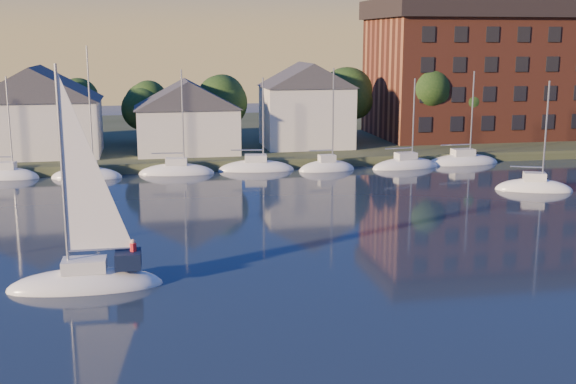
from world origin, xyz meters
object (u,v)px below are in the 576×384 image
object	(u,v)px
clubhouse_centre	(187,115)
drifting_sailboat_right	(534,189)
clubhouse_east	(306,104)
clubhouse_west	(37,110)
condo_block	(491,68)
hero_sailboat	(88,278)

from	to	relation	value
clubhouse_centre	drifting_sailboat_right	size ratio (longest dim) A/B	1.05
drifting_sailboat_right	clubhouse_east	bearing A→B (deg)	144.12
clubhouse_west	drifting_sailboat_right	world-z (taller)	clubhouse_west
condo_block	drifting_sailboat_right	size ratio (longest dim) A/B	2.83
clubhouse_centre	drifting_sailboat_right	bearing A→B (deg)	-36.83
clubhouse_centre	hero_sailboat	size ratio (longest dim) A/B	0.87
clubhouse_west	drifting_sailboat_right	size ratio (longest dim) A/B	1.24
condo_block	hero_sailboat	size ratio (longest dim) A/B	2.33
clubhouse_west	drifting_sailboat_right	distance (m)	51.70
clubhouse_centre	condo_block	size ratio (longest dim) A/B	0.37
clubhouse_centre	hero_sailboat	bearing A→B (deg)	-100.78
clubhouse_east	hero_sailboat	xyz separation A→B (m)	(-21.91, -43.54, -5.43)
clubhouse_centre	hero_sailboat	xyz separation A→B (m)	(-7.91, -41.54, -4.57)
clubhouse_centre	condo_block	world-z (taller)	condo_block
clubhouse_centre	hero_sailboat	distance (m)	42.53
clubhouse_centre	clubhouse_east	world-z (taller)	clubhouse_east
condo_block	clubhouse_centre	bearing A→B (deg)	-168.76
clubhouse_east	condo_block	distance (m)	26.94
clubhouse_west	drifting_sailboat_right	xyz separation A→B (m)	(45.78, -23.30, -5.84)
drifting_sailboat_right	clubhouse_west	bearing A→B (deg)	174.15
clubhouse_east	clubhouse_west	bearing A→B (deg)	-178.09
clubhouse_centre	drifting_sailboat_right	xyz separation A→B (m)	(29.78, -22.30, -5.04)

